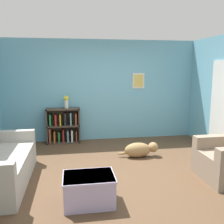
% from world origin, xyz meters
% --- Properties ---
extents(ground_plane, '(14.00, 14.00, 0.00)m').
position_xyz_m(ground_plane, '(0.00, 0.00, 0.00)').
color(ground_plane, brown).
extents(wall_back, '(5.60, 0.13, 2.60)m').
position_xyz_m(wall_back, '(0.00, 2.25, 1.30)').
color(wall_back, '#6BADC6').
rests_on(wall_back, ground_plane).
extents(bookshelf, '(0.83, 0.31, 0.89)m').
position_xyz_m(bookshelf, '(-0.99, 2.04, 0.42)').
color(bookshelf, '#42382D').
rests_on(bookshelf, ground_plane).
extents(coffee_table, '(0.71, 0.53, 0.42)m').
position_xyz_m(coffee_table, '(-0.55, -1.00, 0.22)').
color(coffee_table, '#ADA3CC').
rests_on(coffee_table, ground_plane).
extents(dog, '(0.88, 0.28, 0.31)m').
position_xyz_m(dog, '(0.66, 0.70, 0.16)').
color(dog, '#9E7A4C').
rests_on(dog, ground_plane).
extents(vase, '(0.13, 0.13, 0.32)m').
position_xyz_m(vase, '(-0.89, 2.03, 1.07)').
color(vase, silver).
rests_on(vase, bookshelf).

